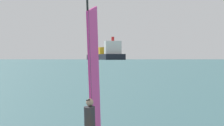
% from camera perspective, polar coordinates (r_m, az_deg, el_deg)
% --- Properties ---
extents(windsurfer, '(1.19, 3.32, 4.57)m').
position_cam_1_polar(windsurfer, '(14.94, -2.35, -4.71)').
color(windsurfer, orange).
rests_on(windsurfer, ground_plane).
extents(cargo_ship, '(115.60, 165.25, 32.90)m').
position_cam_1_polar(cargo_ship, '(791.66, -0.89, 0.94)').
color(cargo_ship, black).
rests_on(cargo_ship, ground_plane).
extents(distant_headland, '(870.25, 239.28, 25.45)m').
position_cam_1_polar(distant_headland, '(1153.33, 7.16, 1.06)').
color(distant_headland, '#756B56').
rests_on(distant_headland, ground_plane).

